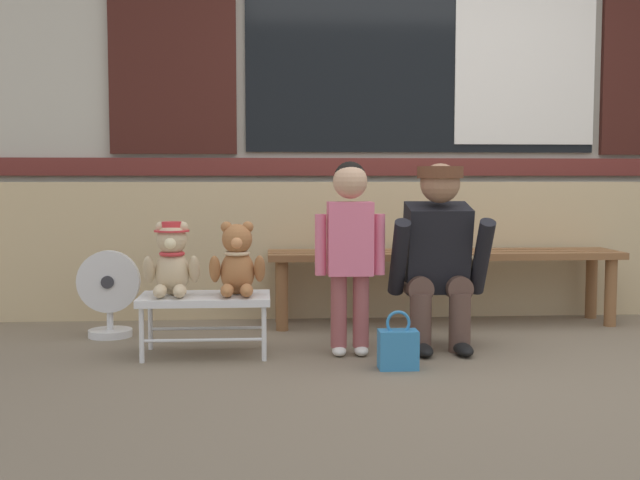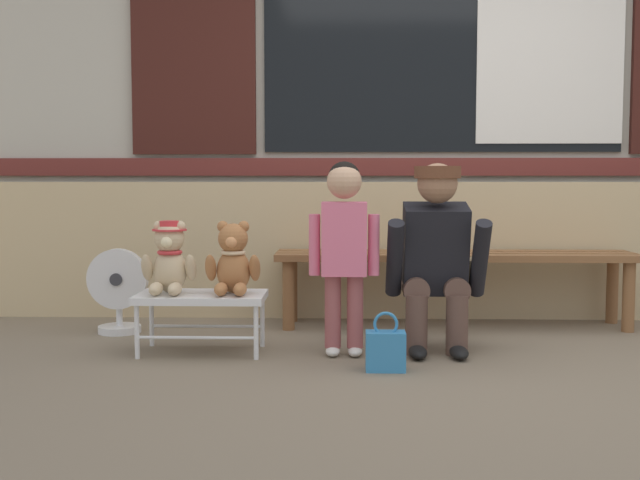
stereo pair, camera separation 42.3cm
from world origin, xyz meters
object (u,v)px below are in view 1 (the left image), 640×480
(teddy_bear_plain, at_px, (237,262))
(adult_crouching, at_px, (439,256))
(handbag_on_ground, at_px, (398,348))
(child_standing, at_px, (350,236))
(floor_fan, at_px, (109,294))
(wooden_bench_long, at_px, (444,262))
(teddy_bear_with_hat, at_px, (172,260))
(small_display_bench, at_px, (205,302))

(teddy_bear_plain, bearing_deg, adult_crouching, 3.41)
(teddy_bear_plain, height_order, handbag_on_ground, teddy_bear_plain)
(adult_crouching, relative_size, handbag_on_ground, 3.49)
(child_standing, distance_m, floor_fan, 1.43)
(adult_crouching, height_order, floor_fan, adult_crouching)
(wooden_bench_long, relative_size, handbag_on_ground, 7.72)
(teddy_bear_with_hat, distance_m, child_standing, 0.88)
(wooden_bench_long, height_order, teddy_bear_with_hat, teddy_bear_with_hat)
(child_standing, xyz_separation_m, adult_crouching, (0.47, 0.11, -0.11))
(wooden_bench_long, relative_size, child_standing, 2.19)
(teddy_bear_with_hat, bearing_deg, wooden_bench_long, 26.14)
(wooden_bench_long, distance_m, child_standing, 1.05)
(teddy_bear_plain, xyz_separation_m, floor_fan, (-0.72, 0.48, -0.23))
(small_display_bench, height_order, adult_crouching, adult_crouching)
(teddy_bear_plain, bearing_deg, floor_fan, 146.08)
(wooden_bench_long, height_order, small_display_bench, wooden_bench_long)
(handbag_on_ground, bearing_deg, teddy_bear_plain, 154.37)
(teddy_bear_plain, bearing_deg, teddy_bear_with_hat, 179.87)
(child_standing, xyz_separation_m, floor_fan, (-1.27, 0.53, -0.35))
(adult_crouching, bearing_deg, wooden_bench_long, 75.30)
(floor_fan, bearing_deg, wooden_bench_long, 7.85)
(adult_crouching, distance_m, handbag_on_ground, 0.63)
(teddy_bear_with_hat, relative_size, teddy_bear_plain, 1.00)
(handbag_on_ground, bearing_deg, floor_fan, 150.12)
(small_display_bench, relative_size, handbag_on_ground, 2.35)
(adult_crouching, height_order, handbag_on_ground, adult_crouching)
(teddy_bear_plain, xyz_separation_m, child_standing, (0.55, -0.05, 0.13))
(wooden_bench_long, height_order, teddy_bear_plain, teddy_bear_plain)
(small_display_bench, relative_size, child_standing, 0.67)
(teddy_bear_plain, height_order, adult_crouching, adult_crouching)
(handbag_on_ground, bearing_deg, child_standing, 121.62)
(teddy_bear_plain, distance_m, adult_crouching, 1.03)
(handbag_on_ground, distance_m, floor_fan, 1.69)
(teddy_bear_with_hat, relative_size, child_standing, 0.38)
(teddy_bear_with_hat, bearing_deg, small_display_bench, -0.77)
(floor_fan, bearing_deg, small_display_bench, -40.93)
(wooden_bench_long, bearing_deg, teddy_bear_with_hat, -153.86)
(small_display_bench, distance_m, child_standing, 0.79)
(handbag_on_ground, relative_size, floor_fan, 0.57)
(teddy_bear_with_hat, relative_size, handbag_on_ground, 1.34)
(adult_crouching, distance_m, floor_fan, 1.81)
(teddy_bear_with_hat, xyz_separation_m, handbag_on_ground, (1.06, -0.36, -0.38))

